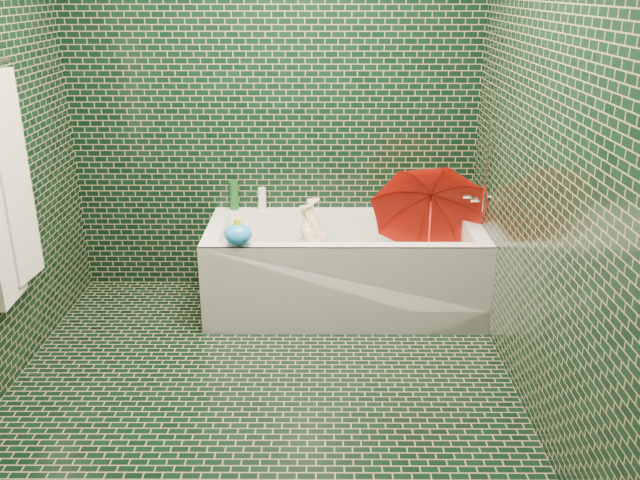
{
  "coord_description": "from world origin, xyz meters",
  "views": [
    {
      "loc": [
        0.31,
        -2.91,
        1.94
      ],
      "look_at": [
        0.3,
        0.82,
        0.53
      ],
      "focal_mm": 38.0,
      "sensor_mm": 36.0,
      "label": 1
    }
  ],
  "objects_px": {
    "bathtub": "(344,277)",
    "umbrella": "(430,226)",
    "child": "(320,264)",
    "rubber_duck": "(417,204)",
    "bath_toy": "(238,234)"
  },
  "relations": [
    {
      "from": "rubber_duck",
      "to": "bath_toy",
      "type": "relative_size",
      "value": 0.62
    },
    {
      "from": "child",
      "to": "umbrella",
      "type": "distance_m",
      "value": 0.72
    },
    {
      "from": "umbrella",
      "to": "rubber_duck",
      "type": "xyz_separation_m",
      "value": [
        -0.02,
        0.4,
        0.01
      ]
    },
    {
      "from": "bathtub",
      "to": "umbrella",
      "type": "distance_m",
      "value": 0.64
    },
    {
      "from": "child",
      "to": "rubber_duck",
      "type": "xyz_separation_m",
      "value": [
        0.64,
        0.34,
        0.28
      ]
    },
    {
      "from": "rubber_duck",
      "to": "bath_toy",
      "type": "xyz_separation_m",
      "value": [
        -1.1,
        -0.64,
        0.03
      ]
    },
    {
      "from": "child",
      "to": "bathtub",
      "type": "bearing_deg",
      "value": 113.88
    },
    {
      "from": "bathtub",
      "to": "child",
      "type": "distance_m",
      "value": 0.18
    },
    {
      "from": "umbrella",
      "to": "rubber_duck",
      "type": "distance_m",
      "value": 0.4
    },
    {
      "from": "umbrella",
      "to": "bath_toy",
      "type": "height_order",
      "value": "umbrella"
    },
    {
      "from": "bath_toy",
      "to": "child",
      "type": "bearing_deg",
      "value": 54.99
    },
    {
      "from": "bathtub",
      "to": "umbrella",
      "type": "bearing_deg",
      "value": -7.99
    },
    {
      "from": "umbrella",
      "to": "child",
      "type": "bearing_deg",
      "value": -171.7
    },
    {
      "from": "child",
      "to": "umbrella",
      "type": "height_order",
      "value": "umbrella"
    },
    {
      "from": "rubber_duck",
      "to": "bath_toy",
      "type": "distance_m",
      "value": 1.28
    }
  ]
}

